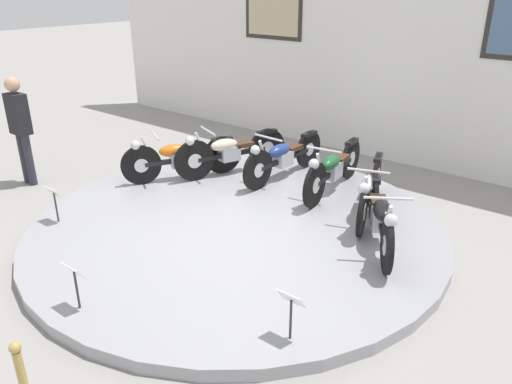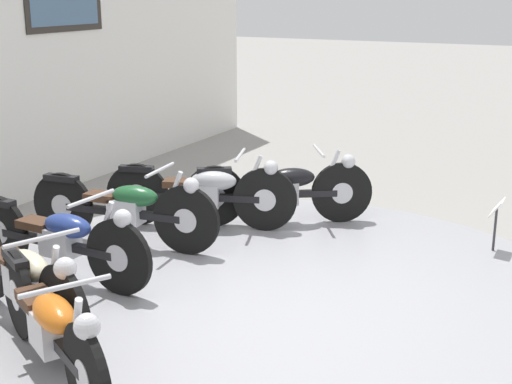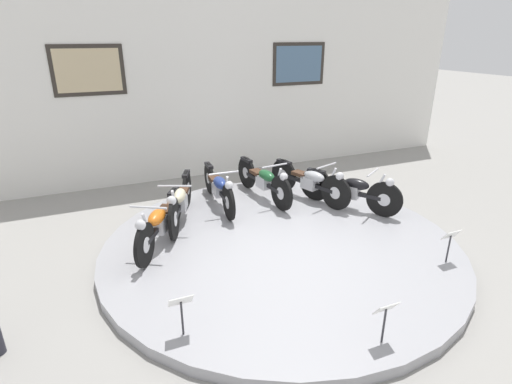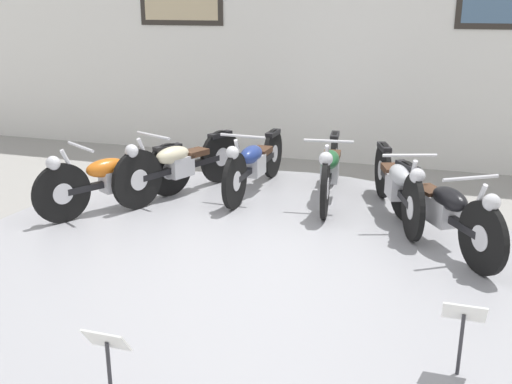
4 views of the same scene
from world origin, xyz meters
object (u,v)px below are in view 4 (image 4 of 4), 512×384
Objects in this scene: motorcycle_orange at (115,176)px; motorcycle_silver at (398,183)px; motorcycle_green at (330,167)px; motorcycle_black at (443,207)px; motorcycle_cream at (179,163)px; info_placard_front_right at (463,322)px; info_placard_front_centre at (107,351)px; motorcycle_blue at (254,162)px.

motorcycle_orange is 3.10m from motorcycle_silver.
motorcycle_green is 1.17× the size of motorcycle_black.
motorcycle_cream is 3.11m from motorcycle_black.
motorcycle_green is 3.92× the size of info_placard_front_right.
motorcycle_black is 2.15m from info_placard_front_right.
motorcycle_orange is 3.43× the size of info_placard_front_right.
motorcycle_black reaches higher than info_placard_front_right.
motorcycle_cream is (0.47, 0.68, 0.02)m from motorcycle_orange.
motorcycle_black is 3.35× the size of info_placard_front_centre.
motorcycle_blue is 3.99m from info_placard_front_right.
info_placard_front_right is at bearing -41.37° from motorcycle_cream.
motorcycle_blue is at bearing 126.65° from info_placard_front_right.
motorcycle_silver is (3.03, 0.67, 0.01)m from motorcycle_orange.
motorcycle_black is (3.03, -0.68, -0.01)m from motorcycle_cream.
motorcycle_green reaches higher than motorcycle_orange.
motorcycle_green is at bearing 140.48° from motorcycle_black.
motorcycle_cream is 2.56m from motorcycle_silver.
motorcycle_green is (2.22, 1.06, 0.01)m from motorcycle_orange.
motorcycle_cream reaches higher than motorcycle_black.
motorcycle_silver is at bearing -12.53° from motorcycle_blue.
motorcycle_silver is at bearing 71.21° from info_placard_front_centre.
motorcycle_cream is 0.95× the size of motorcycle_blue.
motorcycle_silver reaches higher than motorcycle_black.
info_placard_front_right is (0.64, -2.81, -0.03)m from motorcycle_silver.
motorcycle_orange is at bearing 119.66° from info_placard_front_centre.
motorcycle_orange is 0.92× the size of motorcycle_cream.
motorcycle_silver is at bearing -25.63° from motorcycle_green.
info_placard_front_right is (3.67, -2.14, -0.02)m from motorcycle_orange.
motorcycle_blue is 1.04× the size of motorcycle_silver.
motorcycle_black is (2.22, -1.06, 0.00)m from motorcycle_blue.
motorcycle_orange is at bearing -124.99° from motorcycle_cream.
info_placard_front_centre and info_placard_front_right have the same top height.
motorcycle_green is at bearing 12.49° from motorcycle_cream.
motorcycle_orange is 0.91× the size of motorcycle_silver.
info_placard_front_right is at bearing -65.62° from motorcycle_green.
motorcycle_cream is 3.70× the size of info_placard_front_centre.
motorcycle_orange is 3.43× the size of info_placard_front_centre.
motorcycle_silver reaches higher than motorcycle_orange.
motorcycle_black is at bearing -39.52° from motorcycle_green.
info_placard_front_centre is at bearing -153.90° from info_placard_front_right.
motorcycle_blue is at bearing 96.39° from info_placard_front_centre.
motorcycle_cream reaches higher than info_placard_front_right.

